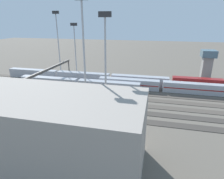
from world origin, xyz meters
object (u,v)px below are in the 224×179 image
at_px(train_on_track_1, 189,88).
at_px(light_mast_1, 84,48).
at_px(train_on_track_2, 78,84).
at_px(train_on_track_0, 107,78).
at_px(light_mast_0, 75,44).
at_px(light_mast_2, 58,37).
at_px(light_mast_3, 105,57).
at_px(maintenance_shed, 0,125).
at_px(control_tower, 207,62).
at_px(signal_gantry, 48,72).

xyz_separation_m(train_on_track_1, light_mast_1, (28.60, 28.29, 16.86)).
xyz_separation_m(train_on_track_2, train_on_track_1, (-40.84, -5.00, 0.12)).
xyz_separation_m(train_on_track_0, light_mast_0, (15.03, -3.52, 13.48)).
bearing_deg(light_mast_2, light_mast_3, 130.88).
relative_size(train_on_track_0, train_on_track_2, 1.92).
height_order(train_on_track_0, light_mast_0, light_mast_0).
height_order(light_mast_2, maintenance_shed, light_mast_2).
relative_size(train_on_track_2, light_mast_0, 1.97).
height_order(light_mast_2, control_tower, light_mast_2).
height_order(light_mast_0, light_mast_2, light_mast_2).
distance_m(train_on_track_1, light_mast_1, 43.62).
relative_size(train_on_track_2, light_mast_1, 1.56).
bearing_deg(maintenance_shed, light_mast_2, -74.09).
bearing_deg(train_on_track_2, light_mast_1, 117.72).
bearing_deg(light_mast_2, light_mast_1, 125.47).
relative_size(train_on_track_2, signal_gantry, 1.35).
bearing_deg(train_on_track_2, light_mast_0, -65.68).
bearing_deg(light_mast_0, train_on_track_1, 169.72).
bearing_deg(light_mast_0, light_mast_2, 3.71).
height_order(light_mast_1, signal_gantry, light_mast_1).
xyz_separation_m(light_mast_3, signal_gantry, (26.23, -17.50, -9.47)).
distance_m(light_mast_1, light_mast_2, 44.61).
bearing_deg(control_tower, light_mast_2, 12.00).
bearing_deg(control_tower, light_mast_1, 52.53).
bearing_deg(train_on_track_0, light_mast_2, -7.65).
relative_size(light_mast_3, signal_gantry, 0.77).
bearing_deg(train_on_track_1, signal_gantry, 11.32).
bearing_deg(light_mast_1, light_mast_3, -170.77).
height_order(light_mast_3, maintenance_shed, light_mast_3).
bearing_deg(train_on_track_2, train_on_track_1, -173.02).
distance_m(train_on_track_2, train_on_track_1, 41.14).
bearing_deg(light_mast_3, light_mast_0, -57.20).
xyz_separation_m(train_on_track_0, light_mast_3, (-8.19, 32.50, 15.03)).
bearing_deg(control_tower, train_on_track_1, 65.91).
xyz_separation_m(train_on_track_0, signal_gantry, (18.04, 15.00, 5.56)).
relative_size(train_on_track_2, maintenance_shed, 0.89).
bearing_deg(light_mast_2, signal_gantry, 104.08).
xyz_separation_m(train_on_track_1, control_tower, (-9.69, -21.67, 5.38)).
relative_size(light_mast_2, light_mast_3, 1.07).
bearing_deg(signal_gantry, light_mast_2, -75.92).
xyz_separation_m(train_on_track_2, maintenance_shed, (-1.29, 39.35, 4.75)).
xyz_separation_m(light_mast_3, control_tower, (-33.42, -49.17, -9.63)).
relative_size(signal_gantry, control_tower, 2.74).
bearing_deg(signal_gantry, maintenance_shed, 106.86).
relative_size(light_mast_0, light_mast_1, 0.79).
height_order(train_on_track_1, light_mast_2, light_mast_2).
height_order(train_on_track_0, light_mast_3, light_mast_3).
distance_m(light_mast_0, light_mast_1, 41.27).
height_order(train_on_track_1, control_tower, control_tower).
height_order(train_on_track_1, light_mast_3, light_mast_3).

